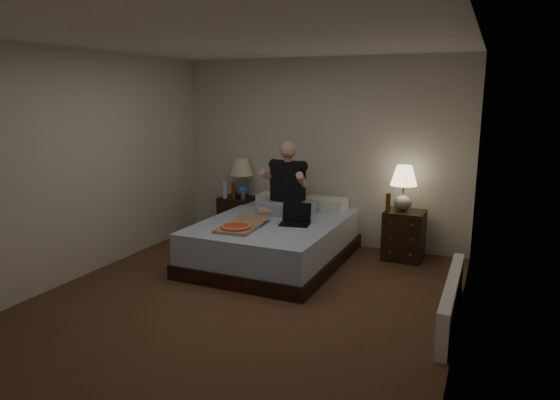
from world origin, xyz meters
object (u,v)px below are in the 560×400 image
at_px(lamp_right, 403,188).
at_px(person, 286,178).
at_px(pizza_box, 236,227).
at_px(beer_bottle_left, 234,191).
at_px(soda_can, 243,195).
at_px(water_bottle, 225,189).
at_px(bed, 274,241).
at_px(lamp_left, 242,178).
at_px(beer_bottle_right, 388,203).
at_px(radiator, 451,300).
at_px(nightstand_left, 237,217).
at_px(laptop, 295,215).
at_px(nightstand_right, 404,235).

distance_m(lamp_right, person, 1.45).
bearing_deg(pizza_box, beer_bottle_left, 116.55).
distance_m(soda_can, person, 0.97).
distance_m(soda_can, beer_bottle_left, 0.15).
distance_m(water_bottle, soda_can, 0.28).
bearing_deg(lamp_right, pizza_box, -139.92).
relative_size(lamp_right, water_bottle, 2.24).
relative_size(bed, lamp_left, 3.72).
xyz_separation_m(beer_bottle_right, person, (-1.24, -0.24, 0.26)).
height_order(soda_can, radiator, soda_can).
distance_m(nightstand_left, beer_bottle_right, 2.26).
xyz_separation_m(soda_can, person, (0.82, -0.38, 0.36)).
distance_m(beer_bottle_right, laptop, 1.18).
bearing_deg(pizza_box, nightstand_left, 114.90).
relative_size(nightstand_right, beer_bottle_right, 2.67).
relative_size(lamp_left, soda_can, 5.60).
relative_size(nightstand_left, laptop, 1.69).
bearing_deg(nightstand_right, beer_bottle_right, -145.39).
bearing_deg(lamp_right, person, -165.10).
bearing_deg(soda_can, nightstand_left, 151.78).
bearing_deg(beer_bottle_left, water_bottle, -170.96).
bearing_deg(lamp_right, beer_bottle_left, -179.36).
bearing_deg(pizza_box, soda_can, 111.48).
bearing_deg(radiator, lamp_left, 150.40).
distance_m(water_bottle, laptop, 1.59).
xyz_separation_m(lamp_left, beer_bottle_left, (-0.06, -0.13, -0.17)).
distance_m(lamp_right, laptop, 1.40).
xyz_separation_m(lamp_right, pizza_box, (-1.60, -1.34, -0.33)).
bearing_deg(person, bed, -87.52).
relative_size(bed, pizza_box, 2.74).
relative_size(laptop, radiator, 0.21).
xyz_separation_m(person, pizza_box, (-0.20, -0.97, -0.43)).
bearing_deg(bed, nightstand_left, 140.40).
xyz_separation_m(bed, person, (0.01, 0.36, 0.73)).
bearing_deg(beer_bottle_left, beer_bottle_right, -2.76).
distance_m(nightstand_right, beer_bottle_left, 2.41).
xyz_separation_m(lamp_right, beer_bottle_left, (-2.35, -0.03, -0.20)).
distance_m(beer_bottle_right, pizza_box, 1.89).
bearing_deg(bed, nightstand_right, 27.32).
bearing_deg(lamp_right, nightstand_left, 178.04).
distance_m(nightstand_right, laptop, 1.44).
bearing_deg(nightstand_right, lamp_left, 178.91).
distance_m(beer_bottle_right, radiator, 1.81).
bearing_deg(person, lamp_left, 155.40).
bearing_deg(radiator, soda_can, 151.29).
xyz_separation_m(water_bottle, soda_can, (0.26, 0.05, -0.07)).
bearing_deg(beer_bottle_right, soda_can, 176.19).
height_order(nightstand_right, person, person).
relative_size(nightstand_left, beer_bottle_right, 2.50).
relative_size(laptop, pizza_box, 0.45).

